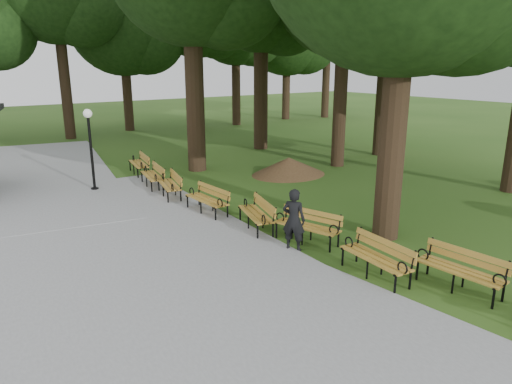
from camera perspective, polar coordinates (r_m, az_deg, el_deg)
ground at (r=11.42m, az=8.28°, el=-8.41°), size 100.00×100.00×0.00m
path at (r=11.90m, az=-16.61°, el=-7.76°), size 12.00×38.00×0.06m
person at (r=11.70m, az=4.65°, el=-3.43°), size 0.64×0.71×1.62m
lamp_post at (r=18.00m, az=-19.76°, el=6.92°), size 0.32×0.32×3.02m
dirt_mound at (r=19.85m, az=4.02°, el=3.20°), size 2.77×2.77×0.74m
bench_1 at (r=10.66m, az=23.68°, el=-8.85°), size 0.78×1.94×0.88m
bench_2 at (r=10.70m, az=14.42°, el=-7.89°), size 0.81×1.95×0.88m
bench_3 at (r=12.35m, az=6.26°, el=-4.27°), size 1.17×2.00×0.88m
bench_4 at (r=13.26m, az=-0.04°, el=-2.75°), size 1.16×2.00×0.88m
bench_5 at (r=14.71m, az=-6.07°, el=-0.98°), size 0.74×1.93×0.88m
bench_6 at (r=16.72m, az=-10.62°, el=0.86°), size 1.06×2.00×0.88m
bench_7 at (r=18.19m, az=-12.63°, el=1.94°), size 0.96×1.98×0.88m
bench_8 at (r=20.49m, az=-14.20°, el=3.36°), size 0.96×1.98×0.88m
lawn_tree_5 at (r=24.78m, az=15.86°, el=20.81°), size 5.15×5.15×9.74m
tree_backdrop at (r=33.96m, az=-12.44°, el=21.47°), size 37.40×9.36×16.59m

